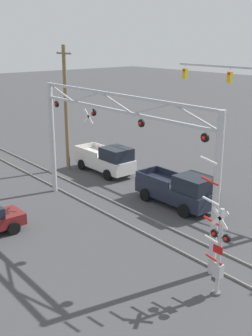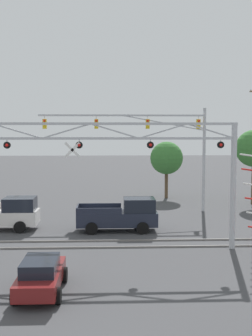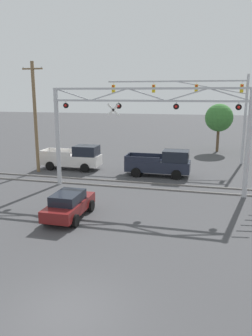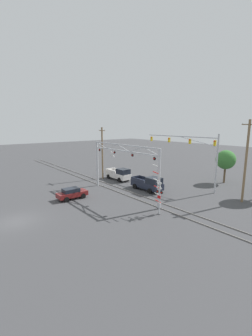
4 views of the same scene
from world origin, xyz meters
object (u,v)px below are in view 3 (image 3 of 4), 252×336
pickup_truck_following (75,158)px  background_tree_beyond_span (219,118)px  sedan_waiting (69,204)px  traffic_signal_span (208,101)px  crossing_gantry (146,126)px  utility_pole_left (35,117)px  pickup_truck_lead (162,163)px

pickup_truck_following → background_tree_beyond_span: size_ratio=0.95×
sedan_waiting → traffic_signal_span: bearing=67.5°
traffic_signal_span → crossing_gantry: bearing=-109.9°
pickup_truck_following → background_tree_beyond_span: background_tree_beyond_span is taller
traffic_signal_span → sedan_waiting: traffic_signal_span is taller
traffic_signal_span → background_tree_beyond_span: traffic_signal_span is taller
pickup_truck_following → sedan_waiting: size_ratio=1.35×
sedan_waiting → utility_pole_left: size_ratio=0.42×
pickup_truck_following → sedan_waiting: bearing=-68.8°
traffic_signal_span → pickup_truck_following: bearing=-152.3°
pickup_truck_lead → sedan_waiting: bearing=-109.0°
pickup_truck_lead → pickup_truck_following: 7.93m
pickup_truck_lead → background_tree_beyond_span: bearing=70.3°
traffic_signal_span → background_tree_beyond_span: size_ratio=2.43×
pickup_truck_lead → utility_pole_left: utility_pole_left is taller
pickup_truck_following → background_tree_beyond_span: 18.11m
utility_pole_left → background_tree_beyond_span: bearing=43.0°
crossing_gantry → pickup_truck_following: 9.55m
traffic_signal_span → pickup_truck_lead: traffic_signal_span is taller
crossing_gantry → sedan_waiting: bearing=-116.8°
pickup_truck_following → utility_pole_left: (-2.70, -1.68, 3.71)m
traffic_signal_span → sedan_waiting: 19.14m
utility_pole_left → pickup_truck_following: bearing=31.9°
pickup_truck_lead → pickup_truck_following: bearing=175.8°
traffic_signal_span → sedan_waiting: size_ratio=3.43×
traffic_signal_span → utility_pole_left: 16.01m
crossing_gantry → utility_pole_left: bearing=162.1°
utility_pole_left → background_tree_beyond_span: size_ratio=1.67×
crossing_gantry → pickup_truck_lead: size_ratio=2.56×
crossing_gantry → pickup_truck_lead: 5.59m
pickup_truck_following → background_tree_beyond_span: bearing=45.0°
sedan_waiting → background_tree_beyond_span: 25.35m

